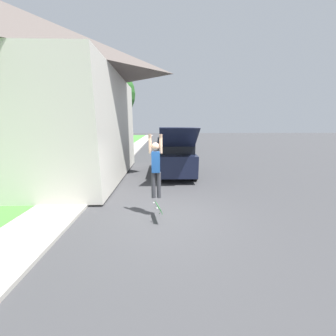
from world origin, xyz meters
TOP-DOWN VIEW (x-y plane):
  - ground_plane at (0.00, 0.00)m, footprint 120.00×120.00m
  - lawn at (-8.00, 6.00)m, footprint 10.00×80.00m
  - sidewalk at (-3.60, 6.00)m, footprint 1.80×80.00m
  - house at (-7.37, 4.47)m, footprint 11.25×8.47m
  - lawn_tree_near at (-5.04, 3.81)m, footprint 3.96×3.96m
  - lawn_tree_far at (-5.38, 15.06)m, footprint 5.10×5.10m
  - suv_parked at (0.72, 5.21)m, footprint 2.11×5.23m
  - car_down_street at (0.20, 17.38)m, footprint 1.93×4.16m
  - skateboarder at (-0.21, -0.08)m, footprint 0.41×0.23m
  - skateboard at (-0.15, -0.32)m, footprint 0.30×0.80m
  - fire_hydrant at (-3.75, 1.14)m, footprint 0.20×0.20m

SIDE VIEW (x-z plane):
  - ground_plane at x=0.00m, z-range 0.00..0.00m
  - lawn at x=-8.00m, z-range 0.00..0.08m
  - sidewalk at x=-3.60m, z-range 0.00..0.10m
  - skateboard at x=-0.15m, z-range 0.27..0.56m
  - fire_hydrant at x=-3.75m, z-range 0.09..0.84m
  - car_down_street at x=0.20m, z-range -0.01..1.41m
  - suv_parked at x=0.72m, z-range -0.26..2.51m
  - skateboarder at x=-0.21m, z-range 0.67..2.65m
  - house at x=-7.37m, z-range 0.25..8.54m
  - lawn_tree_near at x=-5.04m, z-range 1.37..7.94m
  - lawn_tree_far at x=-5.38m, z-range 1.77..10.28m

